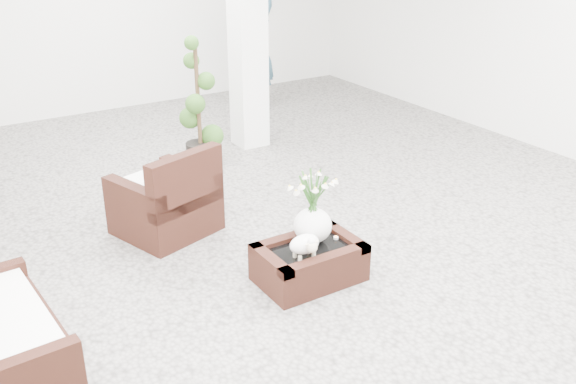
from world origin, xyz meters
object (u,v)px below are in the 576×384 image
topiary (198,102)px  coffee_table (309,264)px  loveseat (4,325)px  armchair (164,190)px

topiary → coffee_table: bearing=-97.9°
loveseat → coffee_table: bearing=-97.2°
coffee_table → loveseat: 2.49m
coffee_table → topiary: bearing=82.1°
coffee_table → armchair: size_ratio=0.98×
coffee_table → loveseat: bearing=176.5°
coffee_table → loveseat: loveseat is taller
coffee_table → armchair: 1.74m
coffee_table → topiary: size_ratio=0.56×
loveseat → topiary: bearing=-47.7°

